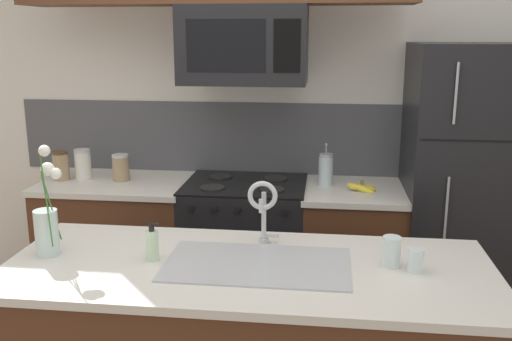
{
  "coord_description": "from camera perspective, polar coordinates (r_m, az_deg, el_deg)",
  "views": [
    {
      "loc": [
        0.49,
        -2.52,
        1.84
      ],
      "look_at": [
        0.15,
        0.27,
        1.16
      ],
      "focal_mm": 40.0,
      "sensor_mm": 36.0,
      "label": 1
    }
  ],
  "objects": [
    {
      "name": "back_counter_right",
      "position": [
        3.7,
        9.54,
        -8.57
      ],
      "size": [
        0.63,
        0.65,
        0.91
      ],
      "color": "#4C2B19",
      "rests_on": "ground"
    },
    {
      "name": "storage_jar_medium",
      "position": [
        3.88,
        -16.93,
        0.62
      ],
      "size": [
        0.11,
        0.11,
        0.2
      ],
      "color": "silver",
      "rests_on": "back_counter_left"
    },
    {
      "name": "french_press",
      "position": [
        3.58,
        6.98,
        0.08
      ],
      "size": [
        0.09,
        0.09,
        0.27
      ],
      "color": "silver",
      "rests_on": "back_counter_right"
    },
    {
      "name": "rear_partition",
      "position": [
        3.85,
        4.13,
        5.49
      ],
      "size": [
        5.2,
        0.1,
        2.6
      ],
      "primitive_type": "cube",
      "color": "silver",
      "rests_on": "ground"
    },
    {
      "name": "sink_faucet",
      "position": [
        2.51,
        0.71,
        -3.37
      ],
      "size": [
        0.14,
        0.14,
        0.31
      ],
      "color": "#B7BABF",
      "rests_on": "island_counter"
    },
    {
      "name": "refrigerator",
      "position": [
        3.69,
        21.45,
        -2.24
      ],
      "size": [
        0.89,
        0.74,
        1.79
      ],
      "color": "black",
      "rests_on": "ground"
    },
    {
      "name": "back_counter_left",
      "position": [
        3.93,
        -13.41,
        -7.43
      ],
      "size": [
        0.95,
        0.65,
        0.91
      ],
      "color": "#4C2B19",
      "rests_on": "ground"
    },
    {
      "name": "storage_jar_tall",
      "position": [
        3.9,
        -18.93,
        0.47
      ],
      "size": [
        0.1,
        0.1,
        0.19
      ],
      "color": "#997F5B",
      "rests_on": "back_counter_left"
    },
    {
      "name": "kitchen_sink",
      "position": [
        2.41,
        0.09,
        -10.95
      ],
      "size": [
        0.76,
        0.44,
        0.16
      ],
      "color": "#ADAFB5",
      "rests_on": "island_counter"
    },
    {
      "name": "flower_vase",
      "position": [
        2.6,
        -20.14,
        -5.23
      ],
      "size": [
        0.13,
        0.15,
        0.5
      ],
      "color": "silver",
      "rests_on": "island_counter"
    },
    {
      "name": "banana_bunch",
      "position": [
        3.49,
        10.53,
        -1.71
      ],
      "size": [
        0.19,
        0.12,
        0.08
      ],
      "color": "yellow",
      "rests_on": "back_counter_right"
    },
    {
      "name": "microwave",
      "position": [
        3.44,
        -1.21,
        12.43
      ],
      "size": [
        0.74,
        0.4,
        0.45
      ],
      "color": "black"
    },
    {
      "name": "spare_glass",
      "position": [
        2.39,
        15.68,
        -8.65
      ],
      "size": [
        0.06,
        0.06,
        0.1
      ],
      "color": "silver",
      "rests_on": "island_counter"
    },
    {
      "name": "dish_soap_bottle",
      "position": [
        2.44,
        -10.33,
        -7.33
      ],
      "size": [
        0.06,
        0.05,
        0.16
      ],
      "color": "beige",
      "rests_on": "island_counter"
    },
    {
      "name": "storage_jar_short",
      "position": [
        3.78,
        -13.37,
        0.3
      ],
      "size": [
        0.11,
        0.11,
        0.17
      ],
      "color": "#997F5B",
      "rests_on": "back_counter_left"
    },
    {
      "name": "drinking_glass",
      "position": [
        2.41,
        13.38,
        -7.88
      ],
      "size": [
        0.07,
        0.07,
        0.13
      ],
      "color": "silver",
      "rests_on": "island_counter"
    },
    {
      "name": "stove_range",
      "position": [
        3.72,
        -1.06,
        -8.13
      ],
      "size": [
        0.76,
        0.64,
        0.93
      ],
      "color": "black",
      "rests_on": "ground"
    },
    {
      "name": "splash_band",
      "position": [
        3.84,
        -0.43,
        3.25
      ],
      "size": [
        3.2,
        0.01,
        0.48
      ],
      "primitive_type": "cube",
      "color": "#4C4C51",
      "rests_on": "rear_partition"
    }
  ]
}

